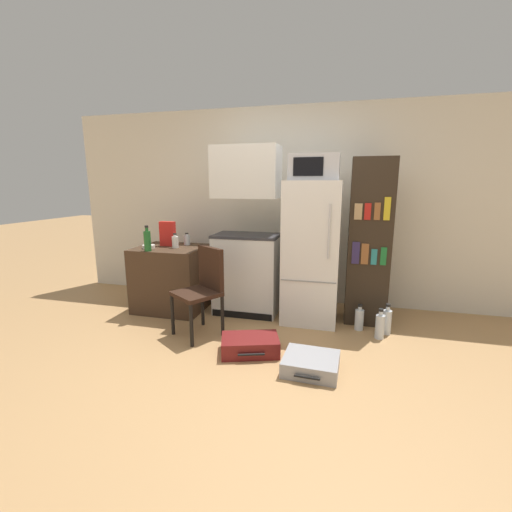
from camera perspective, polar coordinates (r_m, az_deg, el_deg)
ground_plane at (r=2.95m, az=-1.37°, el=-19.17°), size 24.00×24.00×0.00m
wall_back at (r=4.47m, az=8.15°, el=8.07°), size 6.40×0.10×2.47m
side_table at (r=4.35m, az=-13.78°, el=-3.57°), size 0.81×0.70×0.78m
kitchen_hutch at (r=4.00m, az=-1.55°, el=2.57°), size 0.76×0.48×1.94m
refrigerator at (r=3.83m, az=9.23°, el=0.55°), size 0.60×0.60×1.56m
microwave at (r=3.76m, az=9.69°, el=14.36°), size 0.52×0.36×0.27m
bookshelf at (r=3.91m, az=18.31°, el=2.11°), size 0.44×0.36×1.79m
bottle_milk_white at (r=4.19m, az=-13.32°, el=2.33°), size 0.08×0.08×0.17m
bottle_green_tall at (r=4.06m, az=-17.65°, el=2.50°), size 0.08×0.08×0.29m
bottle_clear_short at (r=4.37m, az=-11.43°, el=2.66°), size 0.08×0.08×0.15m
bowl at (r=4.25m, az=-17.46°, el=1.50°), size 0.14×0.14×0.04m
cereal_box at (r=4.33m, az=-14.51°, el=3.61°), size 0.19×0.07×0.30m
chair at (r=3.53m, az=-8.71°, el=-4.60°), size 0.55×0.55×0.90m
suitcase_large_flat at (r=3.01m, az=9.14°, el=-17.30°), size 0.47×0.44×0.13m
suitcase_small_flat at (r=3.24m, az=-0.99°, el=-14.61°), size 0.59×0.47×0.15m
water_bottle_front at (r=3.85m, az=16.83°, el=-10.02°), size 0.09×0.09×0.28m
water_bottle_middle at (r=3.71m, az=19.94°, el=-10.89°), size 0.09×0.09×0.31m
water_bottle_back at (r=3.84m, az=20.99°, el=-10.12°), size 0.09×0.09×0.32m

